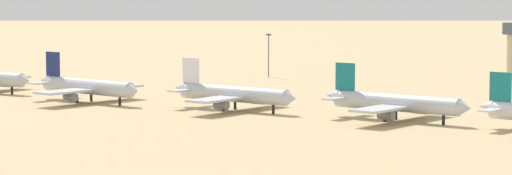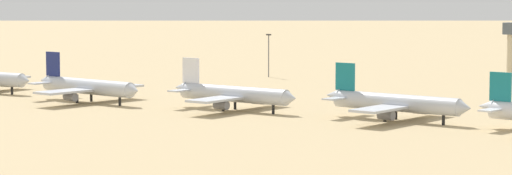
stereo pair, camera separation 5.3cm
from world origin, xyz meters
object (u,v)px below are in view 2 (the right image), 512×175
(parked_jet_teal_5, at_px, (395,103))
(control_tower, at_px, (512,44))
(light_pole_mid, at_px, (269,52))
(parked_jet_white_4, at_px, (233,94))
(parked_jet_navy_3, at_px, (87,87))

(parked_jet_teal_5, distance_m, control_tower, 140.58)
(light_pole_mid, bearing_deg, parked_jet_white_4, -65.28)
(parked_jet_teal_5, relative_size, light_pole_mid, 2.63)
(control_tower, bearing_deg, parked_jet_white_4, -101.20)
(light_pole_mid, bearing_deg, parked_jet_navy_3, -90.58)
(parked_jet_navy_3, height_order, parked_jet_teal_5, parked_jet_navy_3)
(parked_jet_navy_3, relative_size, parked_jet_teal_5, 1.01)
(parked_jet_navy_3, xyz_separation_m, parked_jet_teal_5, (87.61, 4.69, -0.06))
(control_tower, bearing_deg, light_pole_mid, -146.29)
(parked_jet_navy_3, distance_m, parked_jet_white_4, 44.12)
(parked_jet_teal_5, bearing_deg, parked_jet_navy_3, -168.83)
(parked_jet_navy_3, xyz_separation_m, parked_jet_white_4, (43.97, 3.59, -0.11))
(parked_jet_white_4, distance_m, parked_jet_teal_5, 43.65)
(parked_jet_teal_5, height_order, light_pole_mid, light_pole_mid)
(parked_jet_white_4, distance_m, control_tower, 143.52)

